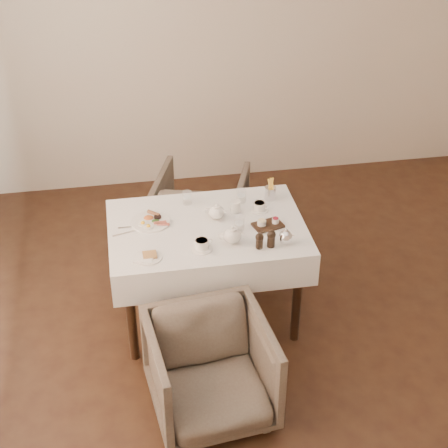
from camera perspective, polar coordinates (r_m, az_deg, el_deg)
table at (r=4.53m, az=-1.42°, el=-1.40°), size 1.28×0.88×0.75m
armchair_near at (r=4.07m, az=-1.12°, el=-12.09°), size 0.76×0.78×0.64m
armchair_far at (r=5.44m, az=-1.89°, el=1.09°), size 0.88×0.89×0.64m
breakfast_plate at (r=4.52m, az=-6.11°, el=0.25°), size 0.26×0.26×0.03m
side_plate at (r=4.19m, az=-6.39°, el=-2.77°), size 0.18×0.17×0.02m
teapot_centre at (r=4.51m, az=-0.62°, el=1.07°), size 0.18×0.16×0.12m
teapot_front at (r=4.27m, az=0.69°, el=-0.87°), size 0.17×0.13×0.13m
creamer at (r=4.59m, az=0.96°, el=1.49°), size 0.09×0.09×0.08m
teacup_near at (r=4.24m, az=-1.86°, el=-1.75°), size 0.14×0.14×0.07m
teacup_far at (r=4.62m, az=2.96°, el=1.45°), size 0.12×0.12×0.06m
glass_left at (r=4.69m, az=-3.08°, el=2.21°), size 0.07×0.07×0.09m
glass_mid at (r=4.41m, az=1.27°, el=0.07°), size 0.07×0.07×0.09m
glass_right at (r=4.70m, az=1.43°, el=2.38°), size 0.09×0.09×0.10m
condiment_board at (r=4.46m, az=3.65°, el=-0.02°), size 0.22×0.17×0.05m
pepper_mill_left at (r=4.24m, az=2.96°, el=-1.39°), size 0.05×0.05×0.11m
pepper_mill_right at (r=4.25m, az=3.94°, el=-1.21°), size 0.07×0.07×0.12m
silver_pot at (r=4.28m, az=5.14°, el=-1.02°), size 0.11×0.09×0.11m
fries_cup at (r=4.73m, az=3.87°, el=2.86°), size 0.08×0.08×0.16m
cutlery_fork at (r=4.49m, az=-7.55°, el=-0.23°), size 0.20×0.02×0.00m
cutlery_knife at (r=4.44m, az=-8.16°, el=-0.74°), size 0.18×0.06×0.00m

